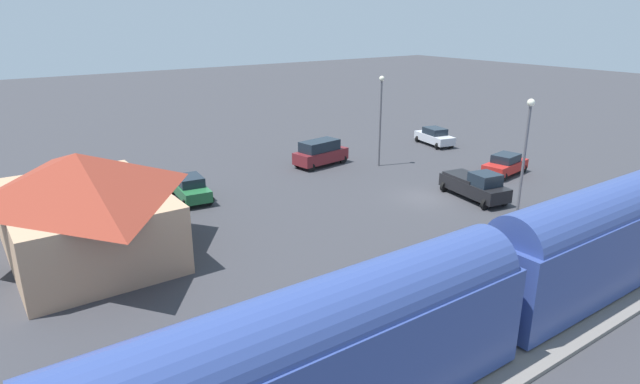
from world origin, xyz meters
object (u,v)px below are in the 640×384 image
(pickup_black, at_px, (475,185))
(sedan_silver, at_px, (435,136))
(sedan_red, at_px, (505,165))
(pedestrian_on_platform, at_px, (550,235))
(station_building, at_px, (83,203))
(pedestrian_waiting_far, at_px, (484,243))
(sedan_green, at_px, (190,188))
(light_pole_lot_center, at_px, (381,110))
(light_pole_near_platform, at_px, (525,150))
(suv_maroon, at_px, (320,153))

(pickup_black, xyz_separation_m, sedan_silver, (13.14, -9.92, -0.15))
(sedan_red, xyz_separation_m, sedan_silver, (10.66, -3.12, 0.00))
(pedestrian_on_platform, distance_m, pickup_black, 9.63)
(pickup_black, height_order, sedan_red, pickup_black)
(station_building, bearing_deg, sedan_red, -96.56)
(sedan_red, distance_m, sedan_silver, 11.10)
(pedestrian_waiting_far, bearing_deg, pickup_black, -48.68)
(sedan_green, height_order, sedan_red, same)
(sedan_silver, bearing_deg, light_pole_lot_center, 105.07)
(sedan_silver, bearing_deg, pickup_black, 142.95)
(pedestrian_on_platform, relative_size, sedan_silver, 0.36)
(station_building, relative_size, pickup_black, 2.06)
(pickup_black, bearing_deg, light_pole_lot_center, -1.31)
(pedestrian_waiting_far, height_order, light_pole_lot_center, light_pole_lot_center)
(pickup_black, distance_m, sedan_silver, 16.46)
(sedan_green, bearing_deg, light_pole_lot_center, -93.36)
(light_pole_near_platform, xyz_separation_m, light_pole_lot_center, (15.64, -2.60, -0.15))
(station_building, distance_m, light_pole_near_platform, 24.99)
(pedestrian_waiting_far, distance_m, light_pole_lot_center, 19.94)
(pedestrian_waiting_far, distance_m, pickup_black, 10.89)
(pedestrian_waiting_far, xyz_separation_m, light_pole_lot_center, (17.72, -8.42, 3.56))
(station_building, xyz_separation_m, light_pole_lot_center, (4.44, -24.85, 1.86))
(station_building, height_order, light_pole_lot_center, light_pole_lot_center)
(pedestrian_waiting_far, xyz_separation_m, pickup_black, (7.19, -8.18, -0.25))
(pedestrian_on_platform, distance_m, sedan_red, 15.73)
(station_building, height_order, sedan_red, station_building)
(sedan_silver, relative_size, light_pole_near_platform, 0.60)
(pickup_black, relative_size, light_pole_lot_center, 0.73)
(sedan_silver, bearing_deg, station_building, 101.53)
(suv_maroon, xyz_separation_m, light_pole_near_platform, (-18.65, -1.48, 3.84))
(station_building, height_order, pedestrian_on_platform, station_building)
(sedan_green, xyz_separation_m, suv_maroon, (2.03, -12.71, 0.27))
(suv_maroon, xyz_separation_m, sedan_silver, (-0.41, -13.76, -0.27))
(pedestrian_on_platform, bearing_deg, suv_maroon, -1.44)
(pickup_black, relative_size, sedan_green, 1.21)
(station_building, bearing_deg, light_pole_lot_center, -79.88)
(pickup_black, relative_size, suv_maroon, 1.10)
(station_building, xyz_separation_m, sedan_green, (5.42, -8.05, -2.10))
(pedestrian_on_platform, relative_size, sedan_red, 0.36)
(pickup_black, distance_m, sedan_green, 20.17)
(station_building, height_order, sedan_silver, station_building)
(sedan_green, distance_m, sedan_red, 25.04)
(pedestrian_on_platform, xyz_separation_m, light_pole_lot_center, (19.09, -4.64, 3.56))
(sedan_silver, height_order, light_pole_near_platform, light_pole_near_platform)
(station_building, relative_size, sedan_silver, 2.44)
(pickup_black, xyz_separation_m, sedan_green, (11.52, 16.55, -0.15))
(pedestrian_on_platform, distance_m, light_pole_near_platform, 5.47)
(pedestrian_on_platform, relative_size, light_pole_near_platform, 0.21)
(station_building, relative_size, light_pole_lot_center, 1.52)
(sedan_green, distance_m, light_pole_lot_center, 17.28)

